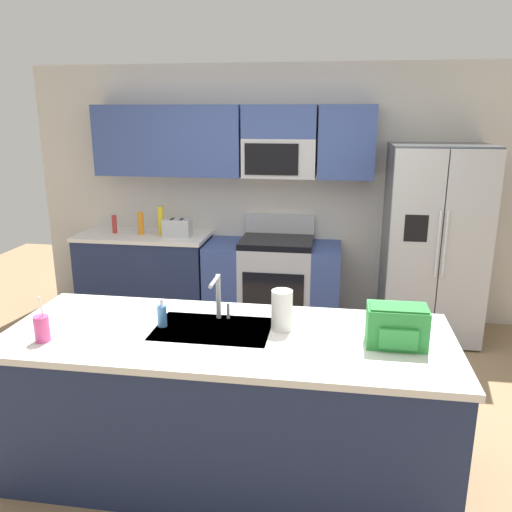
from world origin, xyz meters
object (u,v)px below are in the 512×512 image
Objects in this scene: range_oven at (273,282)px; paper_towel_roll at (282,310)px; refrigerator at (433,244)px; soap_dispenser at (162,315)px; sink_faucet at (218,294)px; bottle_yellow at (161,221)px; bottle_orange at (141,223)px; toaster at (177,228)px; pepper_mill at (114,224)px; backpack at (397,325)px; drink_cup_pink at (42,328)px.

range_oven is 2.33m from paper_towel_roll.
refrigerator is 2.94m from soap_dispenser.
sink_faucet reaches higher than range_oven.
bottle_yellow reaches higher than bottle_orange.
range_oven is 4.86× the size of toaster.
pepper_mill is 2.67m from sink_faucet.
soap_dispenser is (0.99, -2.27, -0.05)m from bottle_orange.
soap_dispenser is at bearing 177.61° from backpack.
drink_cup_pink is (0.70, -2.59, -0.02)m from pepper_mill.
bottle_orange reaches higher than backpack.
refrigerator reaches higher than bottle_yellow.
bottle_orange is at bearing 113.63° from soap_dispenser.
sink_faucet reaches higher than drink_cup_pink.
backpack is at bearing -10.40° from paper_towel_roll.
bottle_yellow is 1.74× the size of soap_dispenser.
pepper_mill is (-3.22, 0.07, 0.07)m from refrigerator.
backpack is at bearing -44.87° from bottle_orange.
toaster is 3.01m from backpack.
drink_cup_pink is at bearing -153.41° from sink_faucet.
paper_towel_roll is at bearing -81.83° from range_oven.
paper_towel_roll is (1.70, -2.21, 0.00)m from bottle_orange.
bottle_orange is at bearing 98.93° from drink_cup_pink.
paper_towel_roll reaches higher than range_oven.
backpack is (1.35, -0.06, 0.05)m from soap_dispenser.
sink_faucet is (1.60, -2.14, 0.07)m from pepper_mill.
backpack is (0.96, -2.35, 0.57)m from range_oven.
refrigerator reaches higher than backpack.
range_oven is 1.31m from bottle_yellow.
refrigerator is 3.22m from pepper_mill.
bottle_yellow is (-0.19, 0.04, 0.06)m from toaster.
bottle_yellow is at bearing 132.27° from backpack.
sink_faucet is (0.90, -2.09, 0.08)m from toaster.
soap_dispenser is (-1.92, -2.22, 0.04)m from refrigerator.
range_oven is 4.82× the size of sink_faucet.
range_oven is 1.61m from refrigerator.
bottle_orange is at bearing 178.99° from refrigerator.
toaster is 1.17× the size of paper_towel_roll.
sink_faucet is at bearing -127.94° from refrigerator.
soap_dispenser is at bearing -75.14° from toaster.
refrigerator is 2.63m from sink_faucet.
range_oven is 2.38m from soap_dispenser.
soap_dispenser is (-0.39, -2.29, 0.53)m from range_oven.
range_oven is at bearing 3.06° from toaster.
bottle_orange is at bearing 121.55° from sink_faucet.
pepper_mill is at bearing 119.43° from soap_dispenser.
range_oven is at bearing 87.92° from sink_faucet.
pepper_mill is at bearing 175.90° from toaster.
range_oven is at bearing 80.43° from soap_dispenser.
backpack is (2.13, -2.34, -0.03)m from bottle_yellow.
drink_cup_pink is (-0.98, -2.59, 0.53)m from range_oven.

